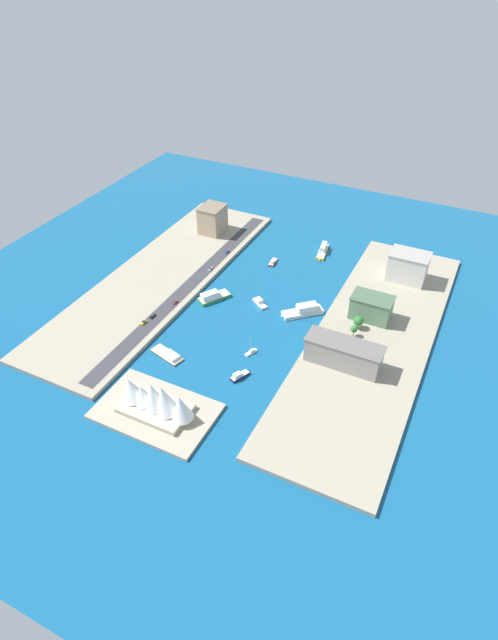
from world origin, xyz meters
The scene contains 25 objects.
ground_plane centered at (0.00, 0.00, 0.00)m, with size 440.00×440.00×0.00m, color #145684.
quay_west centered at (-79.95, 0.00, 1.31)m, with size 70.00×240.00×2.63m, color #9E937F.
quay_east centered at (79.95, 0.00, 1.31)m, with size 70.00×240.00×2.63m, color #9E937F.
peninsula_point centered at (8.75, 110.92, 1.00)m, with size 64.19×41.08×2.00m, color #A89E89.
road_strip centered at (54.49, 0.00, 2.70)m, with size 10.40×228.00×0.15m, color #38383D.
sailboat_small_white centered at (-16.23, 44.69, 0.97)m, with size 5.63×9.50×12.65m.
barge_flat_brown centered at (27.60, 69.67, 1.17)m, with size 23.77×13.68×3.19m.
ferry_white_commuter centered at (-30.54, -7.27, 2.66)m, with size 26.41×25.49×7.10m.
yacht_sleek_gray centered at (1.04, -4.01, 1.42)m, with size 13.96×11.58×3.96m.
tugboat_red centered at (14.68, -56.72, 1.14)m, with size 4.94×12.79×3.35m.
ferry_yellow_fast centered at (-14.51, -88.89, 2.37)m, with size 9.73×25.78×6.62m.
patrol_launch_navy centered at (-19.58, 66.74, 1.51)m, with size 8.69×13.49×4.18m.
ferry_green_doubledeck centered at (32.63, 5.52, 2.43)m, with size 19.45×24.15×6.56m.
apartment_midrise_tan centered at (78.93, -77.04, 13.89)m, with size 18.37×21.97×22.46m.
terminal_long_green centered at (-72.12, -19.78, 10.70)m, with size 26.75×16.77×16.08m.
carpark_squat_concrete centered at (-70.04, 31.44, 10.64)m, with size 45.65×15.77×15.97m.
hotel_broad_white centered at (-82.82, -76.07, 13.25)m, with size 27.73×19.34×21.18m.
pickup_red centered at (51.80, 23.79, 3.47)m, with size 1.93×4.51×1.39m.
hatchback_blue centered at (51.72, -51.18, 3.49)m, with size 1.82×4.48×1.43m.
van_white centered at (51.31, -23.77, 3.54)m, with size 2.05×4.57×1.53m.
taxi_yellow_cab centered at (58.10, 52.06, 3.58)m, with size 2.00×4.50×1.62m.
suv_black centered at (56.72, 43.67, 3.48)m, with size 1.84×5.13×1.40m.
traffic_light_waterfront centered at (47.96, 31.76, 6.97)m, with size 0.36×0.36×6.50m.
opera_landmark centered at (7.92, 110.92, 10.69)m, with size 45.75×22.53×20.92m.
park_tree_cluster centered at (-68.29, -2.79, 8.35)m, with size 6.49×14.46×9.01m.
Camera 1 is at (-121.81, 261.46, 214.37)m, focal length 29.39 mm.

